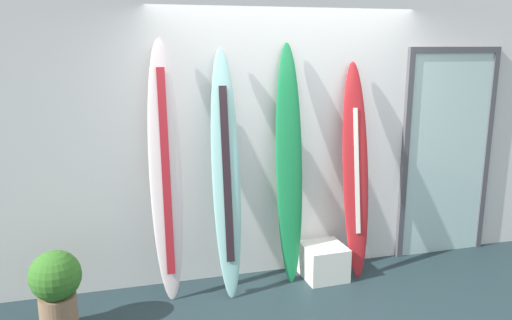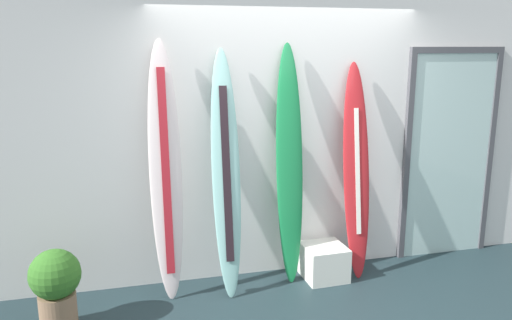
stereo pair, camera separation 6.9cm
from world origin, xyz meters
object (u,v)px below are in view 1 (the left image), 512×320
at_px(surfboard_ivory, 166,172).
at_px(potted_plant, 56,287).
at_px(surfboard_crimson, 355,171).
at_px(display_block_left, 324,261).
at_px(glass_door, 447,150).
at_px(surfboard_emerald, 289,167).
at_px(surfboard_seafoam, 226,176).

height_order(surfboard_ivory, potted_plant, surfboard_ivory).
distance_m(surfboard_crimson, potted_plant, 2.76).
height_order(surfboard_ivory, display_block_left, surfboard_ivory).
bearing_deg(glass_door, surfboard_crimson, -170.24).
xyz_separation_m(surfboard_emerald, glass_door, (1.77, 0.15, 0.03)).
bearing_deg(surfboard_emerald, surfboard_seafoam, -172.27).
height_order(surfboard_crimson, potted_plant, surfboard_crimson).
bearing_deg(surfboard_seafoam, surfboard_ivory, 174.09).
bearing_deg(glass_door, surfboard_ivory, -176.41).
xyz_separation_m(surfboard_seafoam, glass_door, (2.38, 0.23, 0.05)).
relative_size(surfboard_ivory, surfboard_crimson, 1.10).
bearing_deg(surfboard_ivory, surfboard_seafoam, -5.91).
relative_size(surfboard_crimson, potted_plant, 3.07).
xyz_separation_m(glass_door, potted_plant, (-3.79, -0.58, -0.74)).
bearing_deg(potted_plant, surfboard_ivory, 24.00).
height_order(surfboard_ivory, surfboard_seafoam, surfboard_ivory).
xyz_separation_m(surfboard_emerald, potted_plant, (-2.01, -0.43, -0.71)).
xyz_separation_m(surfboard_ivory, potted_plant, (-0.89, -0.40, -0.74)).
distance_m(surfboard_emerald, display_block_left, 0.98).
relative_size(surfboard_emerald, glass_door, 1.02).
relative_size(surfboard_ivory, display_block_left, 5.62).
height_order(glass_door, potted_plant, glass_door).
distance_m(surfboard_ivory, surfboard_emerald, 1.12).
height_order(surfboard_ivory, glass_door, surfboard_ivory).
height_order(surfboard_crimson, display_block_left, surfboard_crimson).
distance_m(surfboard_ivory, display_block_left, 1.73).
height_order(surfboard_crimson, glass_door, glass_door).
relative_size(display_block_left, glass_door, 0.18).
height_order(surfboard_seafoam, display_block_left, surfboard_seafoam).
distance_m(surfboard_seafoam, potted_plant, 1.60).
xyz_separation_m(surfboard_crimson, potted_plant, (-2.66, -0.39, -0.64)).
bearing_deg(surfboard_emerald, glass_door, 4.91).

